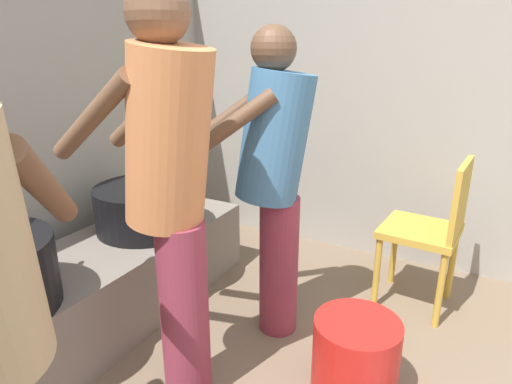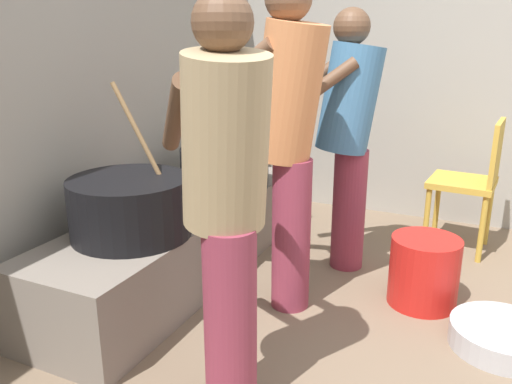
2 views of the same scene
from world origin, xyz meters
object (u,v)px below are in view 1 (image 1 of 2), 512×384
at_px(cook_in_blue_shirt, 274,171).
at_px(bucket_red_plastic, 355,360).
at_px(cook_in_orange_shirt, 170,183).
at_px(chair_yellow, 432,227).
at_px(cooking_pot_secondary, 146,207).

relative_size(cook_in_blue_shirt, bucket_red_plastic, 4.12).
bearing_deg(cook_in_orange_shirt, chair_yellow, -34.90).
bearing_deg(chair_yellow, cook_in_orange_shirt, 145.10).
xyz_separation_m(cook_in_blue_shirt, bucket_red_plastic, (-0.27, -0.53, -0.69)).
xyz_separation_m(cook_in_blue_shirt, chair_yellow, (0.60, -0.68, -0.38)).
bearing_deg(bucket_red_plastic, cook_in_blue_shirt, 62.60).
bearing_deg(cook_in_orange_shirt, bucket_red_plastic, -64.84).
distance_m(cook_in_blue_shirt, bucket_red_plastic, 0.91).
bearing_deg(chair_yellow, cooking_pot_secondary, 112.92).
xyz_separation_m(cook_in_orange_shirt, chair_yellow, (1.19, -0.83, -0.46)).
bearing_deg(cooking_pot_secondary, cook_in_orange_shirt, -130.47).
height_order(cook_in_blue_shirt, cook_in_orange_shirt, cook_in_orange_shirt).
bearing_deg(cooking_pot_secondary, bucket_red_plastic, -100.44).
height_order(chair_yellow, bucket_red_plastic, chair_yellow).
height_order(cook_in_blue_shirt, bucket_red_plastic, cook_in_blue_shirt).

